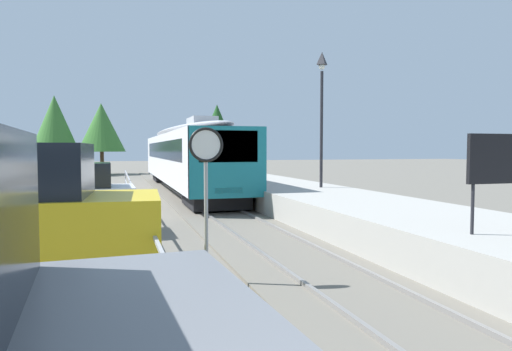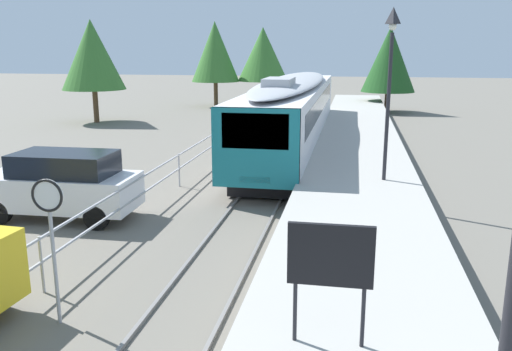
# 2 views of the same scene
# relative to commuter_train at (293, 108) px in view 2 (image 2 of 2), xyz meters

# --- Properties ---
(ground_plane) EXTENTS (160.00, 160.00, 0.00)m
(ground_plane) POSITION_rel_commuter_train_xyz_m (-3.00, -7.05, -2.15)
(ground_plane) COLOR #6B665B
(track_rails) EXTENTS (3.20, 60.00, 0.14)m
(track_rails) POSITION_rel_commuter_train_xyz_m (0.00, -7.05, -2.12)
(track_rails) COLOR #6B665B
(track_rails) RESTS_ON ground
(commuter_train) EXTENTS (2.82, 20.93, 3.74)m
(commuter_train) POSITION_rel_commuter_train_xyz_m (0.00, 0.00, 0.00)
(commuter_train) COLOR silver
(commuter_train) RESTS_ON track_rails
(station_platform) EXTENTS (3.90, 60.00, 0.90)m
(station_platform) POSITION_rel_commuter_train_xyz_m (3.25, -7.05, -1.70)
(station_platform) COLOR #A8A59E
(station_platform) RESTS_ON ground
(platform_lamp_mid_platform) EXTENTS (0.34, 0.34, 5.35)m
(platform_lamp_mid_platform) POSITION_rel_commuter_train_xyz_m (4.04, -9.31, 2.47)
(platform_lamp_mid_platform) COLOR #232328
(platform_lamp_mid_platform) RESTS_ON station_platform
(platform_notice_board) EXTENTS (1.20, 0.08, 1.80)m
(platform_notice_board) POSITION_rel_commuter_train_xyz_m (2.76, -19.46, 0.04)
(platform_notice_board) COLOR #232328
(platform_notice_board) RESTS_ON station_platform
(speed_limit_sign) EXTENTS (0.61, 0.10, 2.81)m
(speed_limit_sign) POSITION_rel_commuter_train_xyz_m (-2.29, -18.18, -0.03)
(speed_limit_sign) COLOR #9EA0A5
(speed_limit_sign) RESTS_ON ground
(carpark_fence) EXTENTS (0.06, 36.06, 1.25)m
(carpark_fence) POSITION_rel_commuter_train_xyz_m (-3.30, -17.05, -1.24)
(carpark_fence) COLOR #9EA0A5
(carpark_fence) RESTS_ON ground
(parked_suv_white) EXTENTS (4.64, 1.99, 2.04)m
(parked_suv_white) POSITION_rel_commuter_train_xyz_m (-5.55, -12.32, -1.09)
(parked_suv_white) COLOR white
(parked_suv_white) RESTS_ON ground
(tree_behind_carpark) EXTENTS (4.16, 4.16, 7.31)m
(tree_behind_carpark) POSITION_rel_commuter_train_xyz_m (-9.05, 19.33, 2.58)
(tree_behind_carpark) COLOR brown
(tree_behind_carpark) RESTS_ON ground
(tree_behind_station_far) EXTENTS (4.25, 4.25, 6.73)m
(tree_behind_station_far) POSITION_rel_commuter_train_xyz_m (5.59, 17.66, 2.03)
(tree_behind_station_far) COLOR brown
(tree_behind_station_far) RESTS_ON ground
(tree_distant_left) EXTENTS (4.45, 4.45, 6.84)m
(tree_distant_left) POSITION_rel_commuter_train_xyz_m (-5.07, 20.68, 2.36)
(tree_distant_left) COLOR brown
(tree_distant_left) RESTS_ON ground
(tree_distant_centre) EXTENTS (4.30, 4.30, 6.96)m
(tree_distant_centre) POSITION_rel_commuter_train_xyz_m (-14.65, 7.85, 2.45)
(tree_distant_centre) COLOR brown
(tree_distant_centre) RESTS_ON ground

